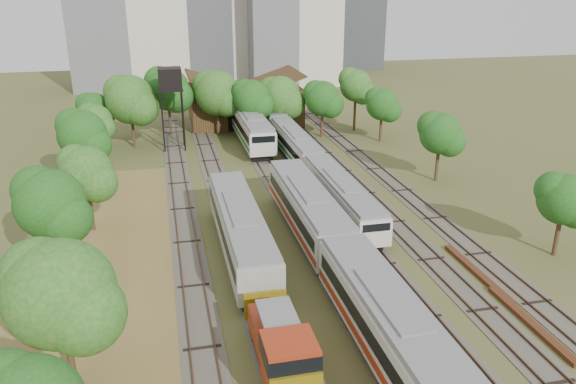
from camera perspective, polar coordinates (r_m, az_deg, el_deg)
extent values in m
plane|color=#475123|center=(34.19, 13.07, -15.66)|extent=(240.00, 240.00, 0.00)
cube|color=brown|center=(38.33, -18.48, -11.88)|extent=(14.00, 60.00, 0.04)
cube|color=#4C473D|center=(53.29, -10.67, -1.71)|extent=(2.60, 80.00, 0.06)
cube|color=#472D1E|center=(53.24, -11.45, -1.69)|extent=(0.08, 80.00, 0.14)
cube|color=#472D1E|center=(53.28, -9.91, -1.56)|extent=(0.08, 80.00, 0.14)
cube|color=#4C473D|center=(53.53, -6.40, -1.37)|extent=(2.60, 80.00, 0.06)
cube|color=#472D1E|center=(53.43, -7.17, -1.34)|extent=(0.08, 80.00, 0.14)
cube|color=#472D1E|center=(53.58, -5.64, -1.22)|extent=(0.08, 80.00, 0.14)
cube|color=#4C473D|center=(54.45, -0.12, -0.85)|extent=(2.60, 80.00, 0.06)
cube|color=#472D1E|center=(54.28, -0.86, -0.82)|extent=(0.08, 80.00, 0.14)
cube|color=#472D1E|center=(54.57, 0.61, -0.70)|extent=(0.08, 80.00, 0.14)
cube|color=#4C473D|center=(55.42, 3.91, -0.51)|extent=(2.60, 80.00, 0.06)
cube|color=#472D1E|center=(55.19, 3.20, -0.48)|extent=(0.08, 80.00, 0.14)
cube|color=#472D1E|center=(55.59, 4.62, -0.36)|extent=(0.08, 80.00, 0.14)
cube|color=#4C473D|center=(56.65, 7.79, -0.18)|extent=(2.60, 80.00, 0.06)
cube|color=#472D1E|center=(56.38, 7.11, -0.15)|extent=(0.08, 80.00, 0.14)
cube|color=#472D1E|center=(56.87, 8.47, -0.03)|extent=(0.08, 80.00, 0.14)
cube|color=#4C473D|center=(58.13, 11.49, 0.14)|extent=(2.60, 80.00, 0.06)
cube|color=#472D1E|center=(57.82, 10.84, 0.17)|extent=(0.08, 80.00, 0.14)
cube|color=#472D1E|center=(58.40, 12.13, 0.28)|extent=(0.08, 80.00, 0.14)
cube|color=black|center=(32.99, 10.10, -15.97)|extent=(2.40, 15.64, 0.87)
cube|color=beige|center=(31.96, 10.31, -13.37)|extent=(3.17, 17.00, 2.73)
cube|color=black|center=(31.78, 10.35, -12.88)|extent=(3.23, 15.64, 0.93)
cube|color=slate|center=(31.13, 10.49, -10.98)|extent=(2.91, 16.66, 0.39)
cube|color=maroon|center=(32.39, 10.22, -14.50)|extent=(3.23, 16.66, 0.49)
cube|color=black|center=(47.32, 1.98, -3.75)|extent=(2.40, 15.64, 0.87)
cube|color=beige|center=(46.61, 2.01, -1.73)|extent=(3.17, 17.00, 2.73)
cube|color=black|center=(46.49, 2.01, -1.35)|extent=(3.23, 15.64, 0.93)
cube|color=slate|center=(46.04, 2.03, 0.07)|extent=(2.91, 16.66, 0.39)
cube|color=maroon|center=(46.90, 2.00, -2.59)|extent=(3.23, 16.66, 0.49)
cube|color=black|center=(51.32, 5.36, -1.92)|extent=(2.00, 15.64, 0.73)
cube|color=beige|center=(50.77, 5.42, -0.35)|extent=(2.64, 17.00, 2.27)
cube|color=black|center=(50.67, 5.43, -0.06)|extent=(2.70, 15.64, 0.77)
cube|color=slate|center=(50.32, 5.46, 1.03)|extent=(2.43, 16.66, 0.33)
cube|color=#175E21|center=(51.00, 5.39, -1.02)|extent=(2.70, 16.66, 0.41)
cube|color=beige|center=(43.51, 8.87, -4.36)|extent=(2.68, 0.25, 2.05)
cube|color=black|center=(67.17, 0.74, 3.65)|extent=(2.00, 15.64, 0.73)
cube|color=beige|center=(66.75, 0.74, 4.88)|extent=(2.64, 17.00, 2.27)
cube|color=black|center=(66.68, 0.74, 5.10)|extent=(2.70, 15.64, 0.77)
cube|color=slate|center=(66.41, 0.75, 5.96)|extent=(2.43, 16.66, 0.33)
cube|color=#175E21|center=(66.93, 0.74, 4.35)|extent=(2.70, 16.66, 0.41)
cube|color=black|center=(83.69, -2.12, 7.04)|extent=(2.00, 15.64, 0.73)
cube|color=beige|center=(83.35, -2.13, 8.04)|extent=(2.64, 17.00, 2.27)
cube|color=black|center=(83.29, -2.13, 8.23)|extent=(2.70, 15.64, 0.77)
cube|color=slate|center=(83.08, -2.14, 8.92)|extent=(2.43, 16.66, 0.33)
cube|color=#175E21|center=(83.49, -2.13, 7.62)|extent=(2.70, 16.66, 0.41)
cube|color=black|center=(73.09, -3.65, 5.07)|extent=(2.42, 14.72, 0.88)
cube|color=beige|center=(72.63, -3.68, 6.45)|extent=(3.18, 16.00, 2.74)
cube|color=black|center=(72.55, -3.69, 6.70)|extent=(3.24, 14.72, 0.93)
cube|color=slate|center=(72.26, -3.71, 7.66)|extent=(2.93, 15.68, 0.40)
cube|color=#175E21|center=(72.82, -3.67, 5.86)|extent=(3.24, 15.68, 0.49)
cube|color=beige|center=(65.10, -2.52, 4.68)|extent=(3.22, 0.25, 2.47)
cube|color=black|center=(32.20, -0.93, -16.65)|extent=(2.13, 7.20, 0.87)
cube|color=maroon|center=(32.15, -1.25, -14.16)|extent=(2.42, 4.40, 1.45)
cube|color=maroon|center=(29.12, 0.17, -16.93)|extent=(2.61, 2.51, 2.61)
cube|color=black|center=(28.75, 0.17, -15.94)|extent=(2.66, 2.56, 0.87)
cube|color=gold|center=(34.76, -2.33, -11.33)|extent=(2.61, 0.20, 1.74)
cube|color=slate|center=(30.61, -0.96, -12.53)|extent=(1.93, 3.60, 0.19)
cube|color=black|center=(44.00, -4.78, -5.80)|extent=(2.32, 16.56, 0.84)
cube|color=gray|center=(43.26, -4.84, -3.74)|extent=(3.06, 18.00, 2.63)
cube|color=black|center=(43.13, -4.86, -3.35)|extent=(3.12, 16.56, 0.90)
cube|color=slate|center=(42.66, -4.90, -1.89)|extent=(2.81, 17.64, 0.38)
cylinder|color=black|center=(70.97, -12.60, 6.88)|extent=(0.19, 0.19, 7.44)
cylinder|color=black|center=(71.02, -10.56, 7.04)|extent=(0.19, 0.19, 7.44)
cylinder|color=black|center=(73.42, -12.64, 7.33)|extent=(0.19, 0.19, 7.44)
cylinder|color=black|center=(73.47, -10.67, 7.48)|extent=(0.19, 0.19, 7.44)
cube|color=black|center=(71.45, -11.84, 10.17)|extent=(2.93, 2.93, 0.20)
cube|color=black|center=(71.23, -11.92, 11.24)|extent=(2.79, 2.79, 2.51)
cube|color=#532B17|center=(38.64, 23.39, -12.10)|extent=(0.57, 8.53, 0.28)
cube|color=#532B17|center=(43.31, 18.67, -7.77)|extent=(0.55, 8.77, 0.29)
cube|color=#342113|center=(85.08, -4.47, 8.86)|extent=(16.00, 11.00, 5.50)
cube|color=#342113|center=(83.98, -7.28, 10.94)|extent=(8.45, 11.55, 2.96)
cube|color=#342113|center=(85.15, -1.82, 11.22)|extent=(8.45, 11.55, 2.96)
cube|color=black|center=(79.94, -3.86, 7.72)|extent=(6.40, 0.15, 4.12)
cylinder|color=#382616|center=(32.17, -21.33, -14.62)|extent=(0.36, 0.36, 4.24)
sphere|color=#174D14|center=(30.49, -22.13, -9.54)|extent=(5.59, 5.59, 5.59)
cylinder|color=#382616|center=(42.05, -22.31, -5.76)|extent=(0.36, 0.36, 4.73)
sphere|color=#174D14|center=(40.66, -23.00, -1.12)|extent=(4.73, 4.73, 4.73)
cylinder|color=#382616|center=(50.24, -19.41, -1.51)|extent=(0.36, 0.36, 4.07)
sphere|color=#174D14|center=(49.21, -19.84, 1.89)|extent=(4.41, 4.41, 4.41)
cylinder|color=#382616|center=(58.72, -19.72, 1.97)|extent=(0.36, 0.36, 4.80)
sphere|color=#174D14|center=(57.72, -20.16, 5.46)|extent=(4.74, 4.74, 4.74)
cylinder|color=#382616|center=(69.98, -18.71, 4.52)|extent=(0.36, 0.36, 3.72)
sphere|color=#174D14|center=(69.30, -18.98, 6.80)|extent=(3.95, 3.95, 3.95)
cylinder|color=#382616|center=(77.13, -18.85, 5.87)|extent=(0.36, 0.36, 3.59)
sphere|color=#174D14|center=(76.53, -19.08, 7.88)|extent=(4.38, 4.38, 4.38)
cylinder|color=#382616|center=(74.48, -15.48, 6.23)|extent=(0.36, 0.36, 4.82)
sphere|color=#174D14|center=(73.69, -15.75, 9.03)|extent=(6.11, 6.11, 6.11)
cylinder|color=#382616|center=(78.95, -11.91, 7.41)|extent=(0.36, 0.36, 5.08)
sphere|color=#174D14|center=(78.18, -12.13, 10.21)|extent=(5.83, 5.83, 5.83)
cylinder|color=#382616|center=(78.36, -7.12, 7.41)|extent=(0.36, 0.36, 4.59)
sphere|color=#174D14|center=(77.64, -7.24, 9.96)|extent=(6.08, 6.08, 6.08)
cylinder|color=#382616|center=(75.66, -3.65, 6.97)|extent=(0.36, 0.36, 4.37)
sphere|color=#174D14|center=(74.95, -3.71, 9.48)|extent=(4.81, 4.81, 4.81)
cylinder|color=#382616|center=(78.74, -0.78, 7.41)|extent=(0.36, 0.36, 4.00)
sphere|color=#174D14|center=(78.10, -0.79, 9.62)|extent=(5.71, 5.71, 5.71)
cylinder|color=#382616|center=(76.97, 3.47, 7.12)|extent=(0.36, 0.36, 4.13)
sphere|color=#174D14|center=(76.29, 3.53, 9.45)|extent=(4.73, 4.73, 4.73)
cylinder|color=#382616|center=(80.77, 6.79, 7.98)|extent=(0.36, 0.36, 5.02)
sphere|color=#174D14|center=(80.02, 6.91, 10.69)|extent=(4.46, 4.46, 4.46)
cylinder|color=#382616|center=(47.81, 25.69, -3.82)|extent=(0.36, 0.36, 3.66)
sphere|color=#174D14|center=(46.82, 26.22, -0.66)|extent=(3.90, 3.90, 3.90)
cylinder|color=#382616|center=(61.44, 14.93, 2.94)|extent=(0.36, 0.36, 4.06)
sphere|color=#174D14|center=(60.60, 15.20, 5.76)|extent=(4.33, 4.33, 4.33)
cylinder|color=#382616|center=(75.60, 9.41, 6.54)|extent=(0.36, 0.36, 3.89)
sphere|color=#174D14|center=(74.94, 9.54, 8.77)|extent=(4.17, 4.17, 4.17)
cube|color=#383A3F|center=(142.62, 6.72, 18.05)|extent=(12.00, 12.00, 28.00)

